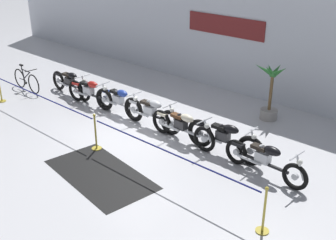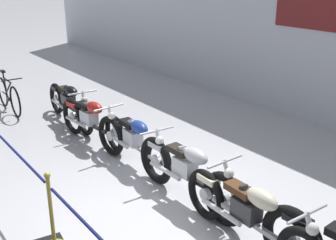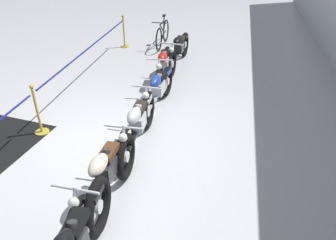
# 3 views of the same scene
# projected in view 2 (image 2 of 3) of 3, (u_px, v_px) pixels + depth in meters

# --- Properties ---
(ground_plane) EXTENTS (120.00, 120.00, 0.00)m
(ground_plane) POSITION_uv_depth(u_px,v_px,m) (149.00, 211.00, 6.10)
(ground_plane) COLOR silver
(motorcycle_black_0) EXTENTS (2.41, 0.62, 0.94)m
(motorcycle_black_0) POSITION_uv_depth(u_px,v_px,m) (69.00, 103.00, 9.35)
(motorcycle_black_0) COLOR black
(motorcycle_black_0) RESTS_ON ground
(motorcycle_red_1) EXTENTS (2.18, 0.62, 0.96)m
(motorcycle_red_1) POSITION_uv_depth(u_px,v_px,m) (91.00, 121.00, 8.26)
(motorcycle_red_1) COLOR black
(motorcycle_red_1) RESTS_ON ground
(motorcycle_blue_2) EXTENTS (2.26, 0.62, 0.94)m
(motorcycle_blue_2) POSITION_uv_depth(u_px,v_px,m) (134.00, 141.00, 7.34)
(motorcycle_blue_2) COLOR black
(motorcycle_blue_2) RESTS_ON ground
(motorcycle_silver_3) EXTENTS (2.32, 0.62, 0.97)m
(motorcycle_silver_3) POSITION_uv_depth(u_px,v_px,m) (187.00, 172.00, 6.21)
(motorcycle_silver_3) COLOR black
(motorcycle_silver_3) RESTS_ON ground
(motorcycle_cream_4) EXTENTS (2.39, 0.62, 0.94)m
(motorcycle_cream_4) POSITION_uv_depth(u_px,v_px,m) (249.00, 215.00, 5.15)
(motorcycle_cream_4) COLOR black
(motorcycle_cream_4) RESTS_ON ground
(bicycle) EXTENTS (1.77, 0.48, 0.98)m
(bicycle) POSITION_uv_depth(u_px,v_px,m) (9.00, 96.00, 10.15)
(bicycle) COLOR black
(bicycle) RESTS_ON ground
(stanchion_far_left) EXTENTS (10.63, 0.28, 1.05)m
(stanchion_far_left) POSITION_uv_depth(u_px,v_px,m) (11.00, 155.00, 6.17)
(stanchion_far_left) COLOR gold
(stanchion_far_left) RESTS_ON ground
(stanchion_mid_left) EXTENTS (0.28, 0.28, 1.05)m
(stanchion_mid_left) POSITION_uv_depth(u_px,v_px,m) (52.00, 223.00, 5.20)
(stanchion_mid_left) COLOR gold
(stanchion_mid_left) RESTS_ON ground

